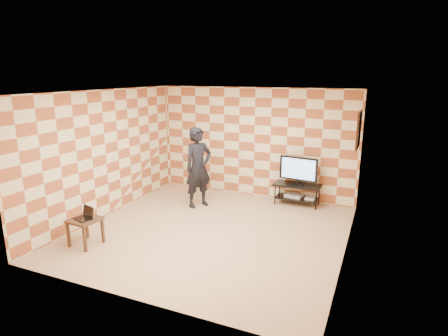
{
  "coord_description": "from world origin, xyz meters",
  "views": [
    {
      "loc": [
        2.93,
        -6.18,
        3.03
      ],
      "look_at": [
        0.0,
        0.6,
        1.15
      ],
      "focal_mm": 30.0,
      "sensor_mm": 36.0,
      "label": 1
    }
  ],
  "objects_px": {
    "side_table": "(85,223)",
    "tv_stand": "(297,190)",
    "tv": "(298,169)",
    "person": "(198,167)"
  },
  "relations": [
    {
      "from": "side_table",
      "to": "tv_stand",
      "type": "bearing_deg",
      "value": 50.28
    },
    {
      "from": "tv_stand",
      "to": "tv",
      "type": "xyz_separation_m",
      "value": [
        0.0,
        -0.0,
        0.49
      ]
    },
    {
      "from": "person",
      "to": "tv_stand",
      "type": "bearing_deg",
      "value": -33.22
    },
    {
      "from": "side_table",
      "to": "person",
      "type": "bearing_deg",
      "value": 70.47
    },
    {
      "from": "tv",
      "to": "side_table",
      "type": "height_order",
      "value": "tv"
    },
    {
      "from": "tv",
      "to": "person",
      "type": "distance_m",
      "value": 2.32
    },
    {
      "from": "tv",
      "to": "side_table",
      "type": "relative_size",
      "value": 1.68
    },
    {
      "from": "tv_stand",
      "to": "side_table",
      "type": "bearing_deg",
      "value": -129.72
    },
    {
      "from": "tv_stand",
      "to": "side_table",
      "type": "height_order",
      "value": "same"
    },
    {
      "from": "tv_stand",
      "to": "person",
      "type": "height_order",
      "value": "person"
    }
  ]
}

